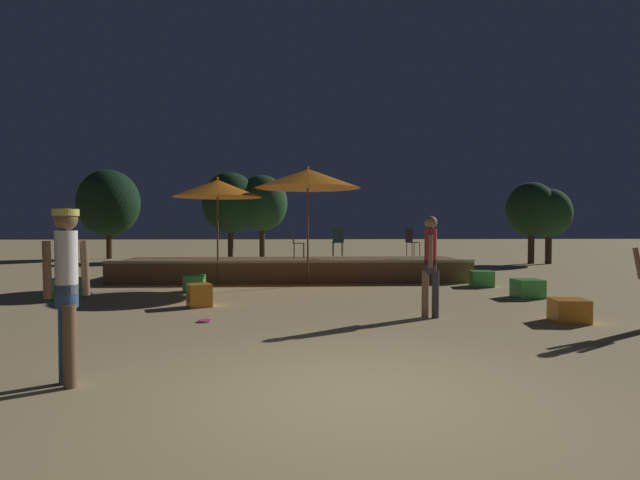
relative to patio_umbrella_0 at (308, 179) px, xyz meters
name	(u,v)px	position (x,y,z in m)	size (l,w,h in m)	color
ground_plane	(357,395)	(0.25, -9.13, -3.00)	(120.00, 120.00, 0.00)	tan
wooden_deck	(292,269)	(-0.45, 1.85, -2.69)	(10.68, 3.00, 0.69)	brown
patio_umbrella_0	(308,179)	(0.00, 0.00, 0.00)	(2.95, 2.95, 3.35)	brown
patio_umbrella_1	(217,189)	(-2.56, 0.38, -0.26)	(2.51, 2.51, 3.07)	brown
cube_seat_0	(569,310)	(4.40, -5.56, -2.80)	(0.64, 0.64, 0.40)	orange
cube_seat_1	(482,279)	(4.80, -0.44, -2.78)	(0.66, 0.66, 0.43)	#4CC651
cube_seat_2	(66,289)	(-5.61, -2.31, -2.76)	(0.61, 0.61, 0.47)	#4CC651
cube_seat_3	(194,283)	(-2.92, -1.16, -2.79)	(0.51, 0.51, 0.42)	#4CC651
cube_seat_4	(199,295)	(-2.34, -3.57, -2.76)	(0.59, 0.59, 0.47)	orange
cube_seat_5	(528,288)	(5.06, -2.63, -2.78)	(0.62, 0.62, 0.43)	#4CC651
person_0	(431,261)	(2.10, -5.05, -1.97)	(0.30, 0.54, 1.85)	#997051
person_2	(67,283)	(-2.72, -8.68, -1.93)	(0.41, 0.34, 1.85)	brown
bistro_chair_0	(296,240)	(-0.33, 1.54, -1.76)	(0.40, 0.40, 0.90)	#47474C
bistro_chair_1	(338,240)	(1.03, 2.13, -1.76)	(0.40, 0.40, 0.90)	#1E4C47
bistro_chair_2	(411,239)	(3.41, 2.11, -1.76)	(0.45, 0.44, 0.90)	#2D3338
frisbee_disc	(205,321)	(-1.92, -5.25, -2.98)	(0.23, 0.23, 0.03)	#E54C99
background_tree_0	(109,203)	(-9.93, 12.20, -0.13)	(3.11, 3.11, 4.58)	#3D2B1C
background_tree_1	(532,210)	(10.18, 7.79, -0.59)	(2.19, 2.19, 3.63)	#3D2B1C
background_tree_2	(262,203)	(-2.07, 11.98, -0.14)	(2.63, 2.63, 4.32)	#3D2B1C
background_tree_3	(549,214)	(10.89, 7.62, -0.76)	(1.97, 1.97, 3.34)	#3D2B1C
background_tree_4	(230,203)	(-3.65, 11.65, -0.15)	(2.84, 2.84, 4.42)	#3D2B1C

